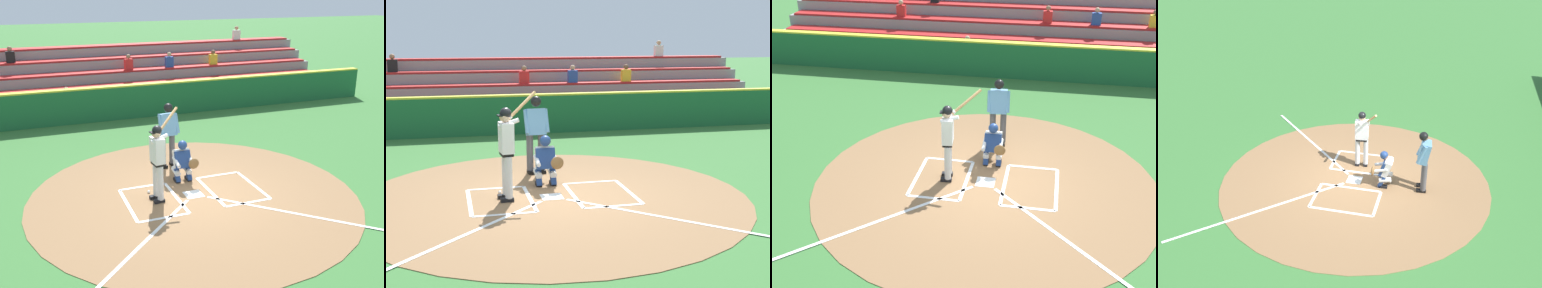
% 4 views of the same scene
% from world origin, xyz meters
% --- Properties ---
extents(ground_plane, '(120.00, 120.00, 0.00)m').
position_xyz_m(ground_plane, '(0.00, 0.00, 0.00)').
color(ground_plane, '#387033').
extents(dirt_circle, '(8.00, 8.00, 0.01)m').
position_xyz_m(dirt_circle, '(0.00, 0.00, 0.01)').
color(dirt_circle, olive).
rests_on(dirt_circle, ground).
extents(home_plate_and_chalk, '(7.93, 4.91, 0.01)m').
position_xyz_m(home_plate_and_chalk, '(0.00, 0.88, 0.01)').
color(home_plate_and_chalk, white).
rests_on(home_plate_and_chalk, dirt_circle).
extents(batter, '(0.89, 0.79, 2.13)m').
position_xyz_m(batter, '(0.89, -0.03, 1.10)').
color(batter, silver).
rests_on(batter, ground).
extents(catcher, '(0.59, 0.60, 1.13)m').
position_xyz_m(catcher, '(-0.05, -0.90, 0.59)').
color(catcher, black).
rests_on(catcher, ground).
extents(plate_umpire, '(0.60, 0.45, 1.86)m').
position_xyz_m(plate_umpire, '(-0.02, -2.01, 1.08)').
color(plate_umpire, '#4C4C51').
rests_on(plate_umpire, ground).
extents(baseball, '(0.07, 0.07, 0.07)m').
position_xyz_m(baseball, '(1.00, -0.49, 0.04)').
color(baseball, white).
rests_on(baseball, ground).
extents(backstop_wall, '(22.00, 0.36, 1.31)m').
position_xyz_m(backstop_wall, '(0.00, -7.50, 0.65)').
color(backstop_wall, '#1E6033').
rests_on(backstop_wall, ground).
extents(bleacher_stand, '(20.00, 4.25, 3.00)m').
position_xyz_m(bleacher_stand, '(-0.00, -10.76, 0.85)').
color(bleacher_stand, gray).
rests_on(bleacher_stand, ground).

